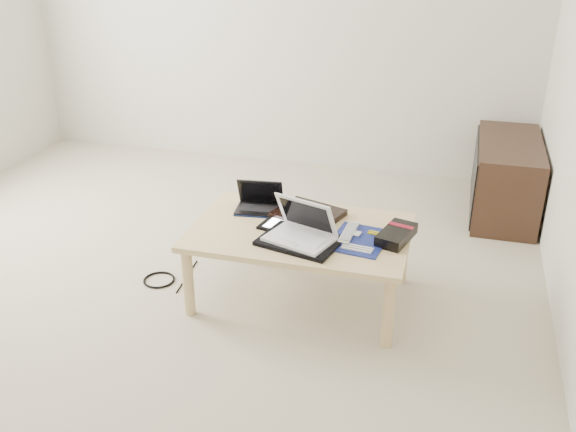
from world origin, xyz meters
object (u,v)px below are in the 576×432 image
(netbook, at_px, (259,203))
(gpu_box, at_px, (396,235))
(white_laptop, at_px, (302,230))
(coffee_table, at_px, (300,238))
(media_cabinet, at_px, (505,177))

(netbook, distance_m, gpu_box, 0.77)
(gpu_box, bearing_deg, white_laptop, -161.75)
(white_laptop, bearing_deg, coffee_table, 106.70)
(media_cabinet, xyz_separation_m, white_laptop, (-1.01, -1.53, 0.21))
(media_cabinet, bearing_deg, white_laptop, -123.46)
(coffee_table, distance_m, media_cabinet, 1.76)
(white_laptop, bearing_deg, gpu_box, 18.25)
(netbook, relative_size, white_laptop, 0.73)
(white_laptop, height_order, gpu_box, white_laptop)
(media_cabinet, bearing_deg, netbook, -137.16)
(coffee_table, bearing_deg, media_cabinet, 53.20)
(netbook, xyz_separation_m, gpu_box, (0.75, -0.16, -0.01))
(gpu_box, bearing_deg, media_cabinet, 67.62)
(netbook, relative_size, gpu_box, 0.95)
(white_laptop, xyz_separation_m, gpu_box, (0.44, 0.15, -0.04))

